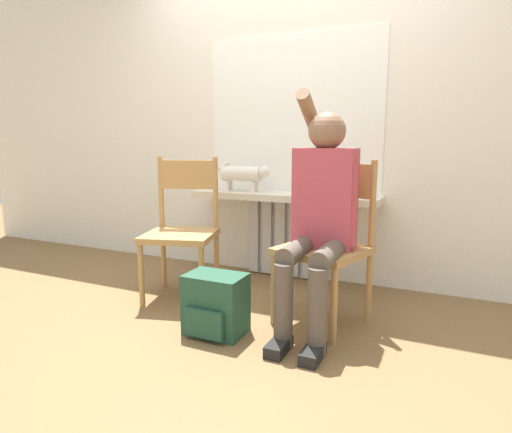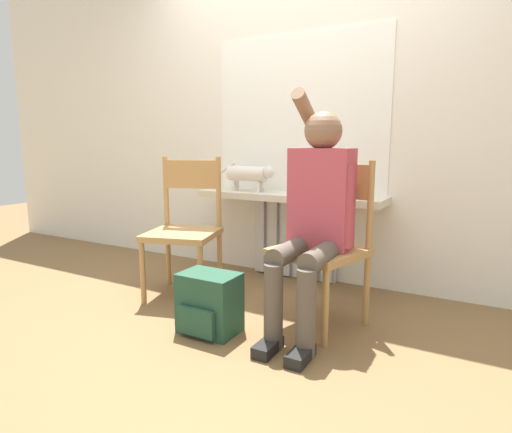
{
  "view_description": "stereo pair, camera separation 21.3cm",
  "coord_description": "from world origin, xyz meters",
  "px_view_note": "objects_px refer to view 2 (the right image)",
  "views": [
    {
      "loc": [
        1.15,
        -1.96,
        1.05
      ],
      "look_at": [
        0.0,
        0.54,
        0.58
      ],
      "focal_mm": 30.0,
      "sensor_mm": 36.0,
      "label": 1
    },
    {
      "loc": [
        1.34,
        -1.87,
        1.05
      ],
      "look_at": [
        0.0,
        0.54,
        0.58
      ],
      "focal_mm": 30.0,
      "sensor_mm": 36.0,
      "label": 2
    }
  ],
  "objects_px": {
    "chair_left": "(185,226)",
    "backpack": "(208,303)",
    "cat": "(250,174)",
    "chair_right": "(324,243)",
    "person": "(316,210)"
  },
  "relations": [
    {
      "from": "cat",
      "to": "chair_left",
      "type": "bearing_deg",
      "value": -108.39
    },
    {
      "from": "backpack",
      "to": "chair_right",
      "type": "bearing_deg",
      "value": 40.71
    },
    {
      "from": "chair_right",
      "to": "person",
      "type": "bearing_deg",
      "value": -80.73
    },
    {
      "from": "cat",
      "to": "backpack",
      "type": "distance_m",
      "value": 1.25
    },
    {
      "from": "chair_left",
      "to": "backpack",
      "type": "height_order",
      "value": "chair_left"
    },
    {
      "from": "chair_left",
      "to": "cat",
      "type": "relative_size",
      "value": 1.77
    },
    {
      "from": "chair_left",
      "to": "person",
      "type": "bearing_deg",
      "value": -22.53
    },
    {
      "from": "person",
      "to": "backpack",
      "type": "distance_m",
      "value": 0.8
    },
    {
      "from": "chair_left",
      "to": "backpack",
      "type": "xyz_separation_m",
      "value": [
        0.51,
        -0.44,
        -0.32
      ]
    },
    {
      "from": "chair_right",
      "to": "person",
      "type": "distance_m",
      "value": 0.23
    },
    {
      "from": "chair_left",
      "to": "person",
      "type": "height_order",
      "value": "person"
    },
    {
      "from": "chair_left",
      "to": "cat",
      "type": "height_order",
      "value": "chair_left"
    },
    {
      "from": "chair_right",
      "to": "backpack",
      "type": "height_order",
      "value": "chair_right"
    },
    {
      "from": "person",
      "to": "cat",
      "type": "distance_m",
      "value": 1.07
    },
    {
      "from": "person",
      "to": "chair_right",
      "type": "bearing_deg",
      "value": 83.22
    }
  ]
}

